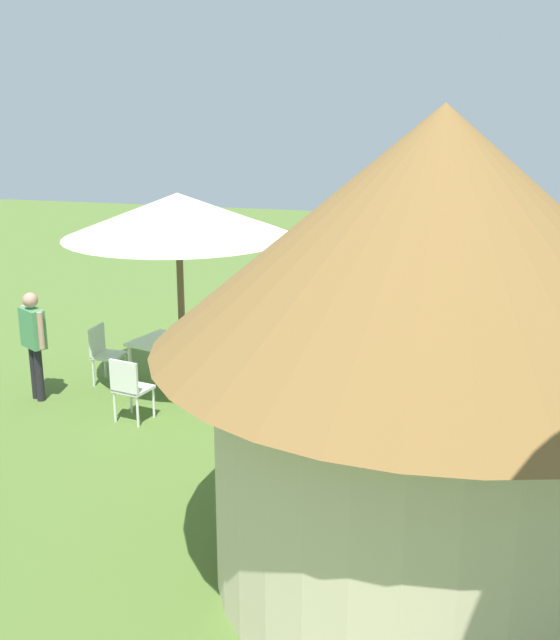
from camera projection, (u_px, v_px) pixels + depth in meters
name	position (u px, v px, depth m)	size (l,w,h in m)	color
ground_plane	(329.00, 378.00, 12.23)	(36.00, 36.00, 0.00)	#547230
thatched_hut	(433.00, 329.00, 6.58)	(4.79, 4.79, 4.21)	beige
shade_umbrella	(178.00, 215.00, 10.96)	(3.27, 3.27, 2.96)	brown
patio_dining_table	(183.00, 349.00, 11.51)	(1.70, 1.23, 0.74)	silver
patio_chair_near_lawn	(229.00, 335.00, 12.65)	(0.52, 0.51, 0.90)	silver
patio_chair_east_end	(104.00, 351.00, 11.87)	(0.42, 0.44, 0.90)	silver
patio_chair_west_end	(129.00, 386.00, 10.43)	(0.52, 0.50, 0.90)	white
patio_chair_near_hut	(259.00, 372.00, 10.95)	(0.51, 0.53, 0.90)	white
guest_beside_umbrella	(33.00, 336.00, 11.10)	(0.51, 0.39, 1.60)	black
standing_watcher	(502.00, 280.00, 14.37)	(0.45, 0.47, 1.64)	black
striped_lounge_chair	(403.00, 399.00, 10.67)	(0.94, 0.79, 0.65)	#326DBD
zebra_nearest_camera	(544.00, 333.00, 11.27)	(1.54, 2.02, 1.49)	silver
zebra_by_umbrella	(404.00, 282.00, 13.94)	(0.73, 2.25, 1.59)	silver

